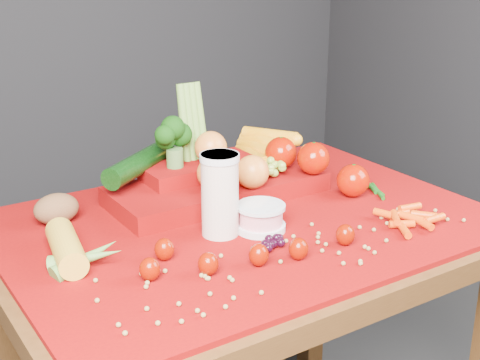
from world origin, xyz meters
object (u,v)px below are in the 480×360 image
table (245,263)px  produce_mound (226,171)px  milk_glass (220,192)px  yogurt_bowl (261,217)px

table → produce_mound: (0.05, 0.15, 0.17)m
milk_glass → yogurt_bowl: size_ratio=1.66×
table → produce_mound: 0.23m
milk_glass → produce_mound: produce_mound is taller
milk_glass → produce_mound: size_ratio=0.30×
milk_glass → table: bearing=22.4°
produce_mound → yogurt_bowl: bearing=-102.6°
produce_mound → table: bearing=-106.9°
table → yogurt_bowl: (-0.00, -0.07, 0.14)m
milk_glass → yogurt_bowl: (0.08, -0.03, -0.06)m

